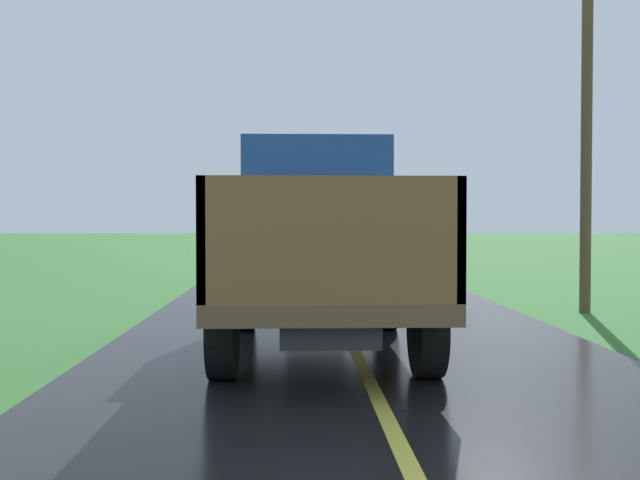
# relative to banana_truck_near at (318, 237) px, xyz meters

# --- Properties ---
(banana_truck_near) EXTENTS (2.38, 5.82, 2.80)m
(banana_truck_near) POSITION_rel_banana_truck_near_xyz_m (0.00, 0.00, 0.00)
(banana_truck_near) COLOR #2D2D30
(banana_truck_near) RESTS_ON road_surface
(utility_pole_roadside) EXTENTS (2.13, 0.20, 7.79)m
(utility_pole_roadside) POSITION_rel_banana_truck_near_xyz_m (5.01, 3.39, 2.73)
(utility_pole_roadside) COLOR brown
(utility_pole_roadside) RESTS_ON ground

